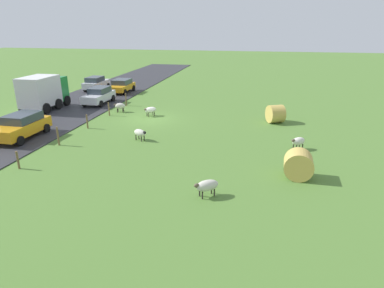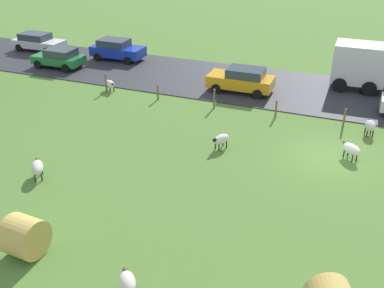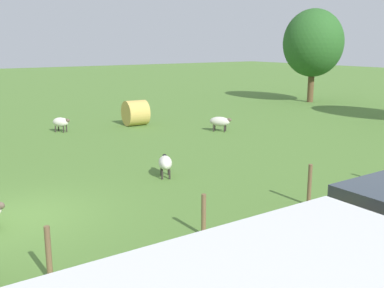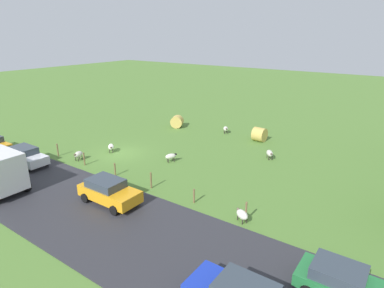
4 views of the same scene
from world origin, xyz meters
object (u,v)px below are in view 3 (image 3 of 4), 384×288
Objects in this scene: sheep_0 at (220,122)px; tree_1 at (313,43)px; hay_bale_0 at (136,113)px; sheep_5 at (61,122)px; sheep_3 at (165,163)px.

tree_1 reaches higher than sheep_0.
tree_1 is at bearing 95.35° from hay_bale_0.
sheep_0 is 5.23m from hay_bale_0.
sheep_5 is 0.14× the size of tree_1.
sheep_5 is 21.73m from tree_1.
sheep_0 is at bearing 34.21° from hay_bale_0.
sheep_3 is 0.77× the size of hay_bale_0.
sheep_0 is 15.77m from tree_1.
hay_bale_0 is (-4.32, -2.94, 0.19)m from sheep_0.
sheep_3 is at bearing -60.89° from tree_1.
sheep_0 is 1.16× the size of sheep_5.
hay_bale_0 is 17.48m from tree_1.
hay_bale_0 is (-10.10, 4.05, 0.21)m from sheep_3.
sheep_3 is at bearing 1.66° from sheep_5.
tree_1 is (-5.91, 14.00, 4.20)m from sheep_0.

